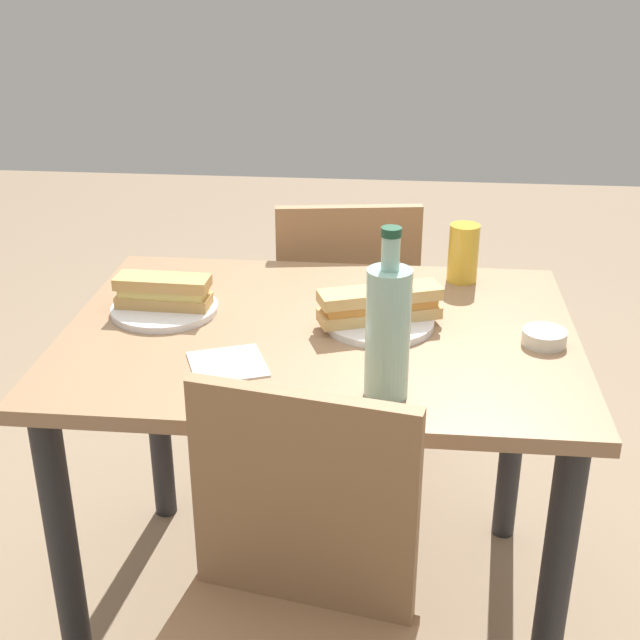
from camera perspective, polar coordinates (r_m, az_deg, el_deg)
name	(u,v)px	position (r m, az deg, el deg)	size (l,w,h in m)	color
ground_plane	(320,605)	(2.23, 0.00, -18.38)	(8.00, 8.00, 0.00)	#8C755B
dining_table	(320,381)	(1.86, 0.00, -4.06)	(1.07, 0.79, 0.75)	#997251
chair_far	(345,321)	(2.45, 1.64, -0.09)	(0.45, 0.45, 0.87)	#936B47
chair_near	(284,626)	(1.46, -2.40, -19.59)	(0.47, 0.47, 0.87)	#936B47
plate_near	(379,322)	(1.82, 3.94, -0.14)	(0.23, 0.23, 0.01)	white
baguette_sandwich_near	(380,304)	(1.81, 3.98, 1.05)	(0.27, 0.16, 0.07)	tan
knife_near	(367,309)	(1.86, 3.12, 0.76)	(0.17, 0.08, 0.01)	silver
plate_far	(165,309)	(1.91, -10.25, 0.73)	(0.23, 0.23, 0.01)	white
baguette_sandwich_far	(163,291)	(1.90, -10.34, 1.88)	(0.21, 0.08, 0.07)	tan
knife_far	(166,295)	(1.96, -10.16, 1.63)	(0.18, 0.03, 0.01)	silver
water_bottle	(388,330)	(1.50, 4.52, -0.67)	(0.08, 0.08, 0.32)	#99C6B7
beer_glass	(463,253)	(2.06, 9.48, 4.39)	(0.07, 0.07, 0.14)	gold
olive_bowl	(544,337)	(1.79, 14.64, -1.12)	(0.09, 0.09, 0.03)	silver
paper_napkin	(227,364)	(1.67, -6.15, -2.93)	(0.14, 0.14, 0.00)	white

